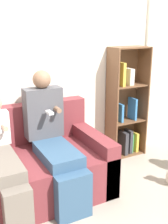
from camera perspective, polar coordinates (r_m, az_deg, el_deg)
The scene contains 7 objects.
ground_plane at distance 2.83m, azimuth -1.37°, elevation -20.40°, with size 14.00×14.00×0.00m, color #9E9384.
back_wall at distance 3.27m, azimuth -10.08°, elevation 9.03°, with size 10.00×0.06×2.55m.
curtain_panel at distance 4.27m, azimuth 16.29°, elevation 8.22°, with size 0.78×0.04×2.21m.
couch at distance 3.02m, azimuth -13.14°, elevation -11.70°, with size 1.82×0.95×0.89m.
adult_seated at distance 2.87m, azimuth -6.40°, elevation -4.91°, with size 0.40×0.89×1.29m.
child_seated at distance 2.74m, azimuth -16.01°, elevation -8.83°, with size 0.28×0.91×1.09m.
bookshelf at distance 3.81m, azimuth 8.44°, elevation 0.86°, with size 0.51×0.28×1.47m.
Camera 1 is at (-0.99, -2.01, 1.74)m, focal length 45.00 mm.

